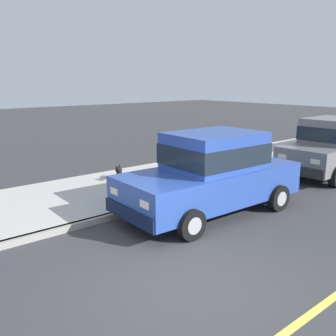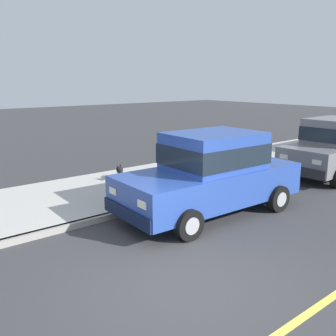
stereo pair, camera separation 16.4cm
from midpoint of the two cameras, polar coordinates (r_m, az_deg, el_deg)
The scene contains 6 objects.
ground_plane at distance 6.09m, azimuth 2.71°, elevation -17.21°, with size 80.00×80.00×0.00m, color #38383A.
curb at distance 8.46m, azimuth -12.26°, elevation -7.99°, with size 0.16×64.00×0.14m, color gray.
sidewalk at distance 10.01m, azimuth -17.11°, elevation -4.94°, with size 3.60×64.00×0.14m, color #B7B5AD.
car_blue_sedan at distance 8.82m, azimuth 6.16°, elevation -0.66°, with size 2.15×4.66×1.92m.
car_grey_hatchback at distance 13.40m, azimuth 23.07°, elevation 3.08°, with size 2.02×3.84×1.88m.
dog_black at distance 11.44m, azimuth -7.91°, elevation -0.35°, with size 0.64×0.49×0.49m.
Camera 1 is at (3.80, -3.64, 3.08)m, focal length 40.14 mm.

